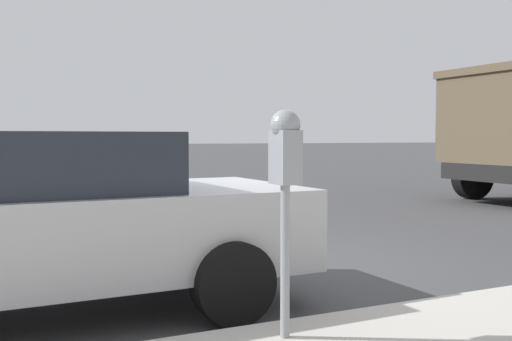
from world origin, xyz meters
The scene contains 3 objects.
ground_plane centered at (0.00, 0.00, 0.00)m, with size 220.00×220.00×0.00m, color #424244.
parking_meter centered at (-2.53, 0.92, 1.25)m, with size 0.21×0.19×1.45m.
car_silver centered at (-0.85, 2.37, 0.78)m, with size 2.07×4.49×1.47m.
Camera 1 is at (-5.83, 2.72, 1.43)m, focal length 42.00 mm.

